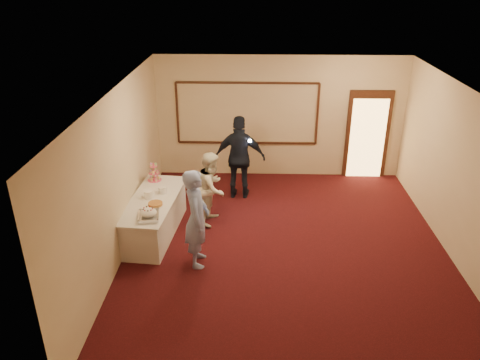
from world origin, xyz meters
The scene contains 14 objects.
floor centered at (0.00, 0.00, 0.00)m, with size 7.00×7.00×0.00m, color black.
room_walls centered at (0.00, 0.00, 2.03)m, with size 6.04×7.04×3.02m.
wall_molding centered at (-0.80, 3.47, 1.60)m, with size 3.45×0.04×1.55m.
doorway centered at (2.15, 3.45, 1.08)m, with size 1.05×0.07×2.20m.
buffet_table centered at (-2.57, 0.50, 0.39)m, with size 1.06×2.29×0.77m.
pavlova_tray centered at (-2.49, -0.23, 0.85)m, with size 0.42×0.52×0.18m.
cupcake_stand centered at (-2.70, 1.36, 0.92)m, with size 0.29×0.29×0.43m.
plate_stack_a centered at (-2.65, 0.53, 0.85)m, with size 0.20×0.20×0.16m.
plate_stack_b centered at (-2.42, 0.75, 0.84)m, with size 0.17×0.17×0.14m.
tart centered at (-2.46, 0.22, 0.80)m, with size 0.31×0.31×0.06m.
man centered at (-1.60, -0.47, 0.90)m, with size 0.66×0.43×1.81m, color #869ADB.
woman centered at (-1.46, 1.04, 0.76)m, with size 0.74×0.58×1.52m, color beige.
guest centered at (-0.93, 2.20, 0.96)m, with size 1.13×0.47×1.92m, color black.
camera_flash centered at (-0.71, 2.02, 1.43)m, with size 0.07×0.04×0.05m, color white.
Camera 1 is at (-0.64, -7.48, 4.89)m, focal length 35.00 mm.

